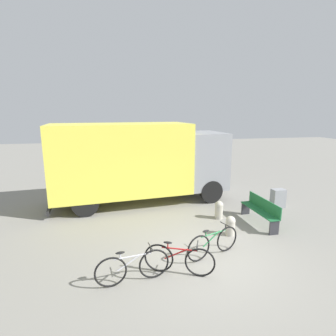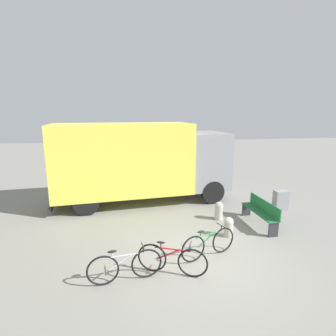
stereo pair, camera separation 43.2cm
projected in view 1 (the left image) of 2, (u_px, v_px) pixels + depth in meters
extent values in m
plane|color=gray|center=(208.00, 258.00, 7.29)|extent=(60.00, 60.00, 0.00)
cube|color=#EAE04C|center=(122.00, 159.00, 11.24)|extent=(5.96, 2.92, 2.99)
cube|color=gray|center=(202.00, 159.00, 12.36)|extent=(1.97, 2.47, 2.54)
cube|color=black|center=(51.00, 204.00, 10.76)|extent=(0.30, 2.30, 0.16)
cylinder|color=black|center=(193.00, 180.00, 13.61)|extent=(1.04, 0.37, 1.02)
cylinder|color=black|center=(211.00, 192.00, 11.65)|extent=(1.04, 0.37, 1.02)
cylinder|color=black|center=(85.00, 189.00, 12.08)|extent=(1.04, 0.37, 1.02)
cylinder|color=black|center=(85.00, 204.00, 10.12)|extent=(1.04, 0.37, 1.02)
cube|color=#1E6638|center=(259.00, 210.00, 9.43)|extent=(0.45, 1.94, 0.03)
cube|color=#1E6638|center=(264.00, 205.00, 9.43)|extent=(0.09, 1.93, 0.44)
cube|color=#2D2D33|center=(274.00, 228.00, 8.62)|extent=(0.34, 0.06, 0.49)
cube|color=#2D2D33|center=(246.00, 208.00, 10.36)|extent=(0.34, 0.06, 0.49)
torus|color=black|center=(111.00, 272.00, 6.01)|extent=(0.75, 0.14, 0.76)
torus|color=black|center=(154.00, 264.00, 6.35)|extent=(0.75, 0.14, 0.76)
cylinder|color=silver|center=(133.00, 256.00, 6.11)|extent=(0.88, 0.15, 0.04)
cylinder|color=silver|center=(130.00, 262.00, 6.12)|extent=(0.59, 0.11, 0.35)
cylinder|color=silver|center=(120.00, 256.00, 6.01)|extent=(0.03, 0.03, 0.12)
ellipsoid|color=black|center=(120.00, 253.00, 5.99)|extent=(0.23, 0.12, 0.05)
cylinder|color=black|center=(151.00, 250.00, 6.24)|extent=(0.03, 0.03, 0.16)
cylinder|color=black|center=(151.00, 247.00, 6.22)|extent=(0.08, 0.44, 0.02)
torus|color=black|center=(159.00, 258.00, 6.60)|extent=(0.71, 0.34, 0.76)
torus|color=black|center=(200.00, 262.00, 6.40)|extent=(0.71, 0.34, 0.76)
cylinder|color=red|center=(179.00, 249.00, 6.44)|extent=(0.82, 0.38, 0.04)
cylinder|color=red|center=(176.00, 254.00, 6.48)|extent=(0.55, 0.26, 0.35)
cylinder|color=red|center=(168.00, 246.00, 6.48)|extent=(0.03, 0.03, 0.12)
ellipsoid|color=black|center=(168.00, 243.00, 6.46)|extent=(0.24, 0.17, 0.05)
cylinder|color=black|center=(197.00, 248.00, 6.34)|extent=(0.03, 0.03, 0.16)
cylinder|color=black|center=(197.00, 245.00, 6.32)|extent=(0.20, 0.41, 0.02)
torus|color=black|center=(199.00, 248.00, 7.06)|extent=(0.73, 0.30, 0.76)
torus|color=black|center=(227.00, 239.00, 7.59)|extent=(0.73, 0.30, 0.76)
cylinder|color=#26723F|center=(214.00, 233.00, 7.26)|extent=(0.84, 0.33, 0.04)
cylinder|color=#26723F|center=(211.00, 239.00, 7.25)|extent=(0.57, 0.23, 0.35)
cylinder|color=#26723F|center=(206.00, 234.00, 7.10)|extent=(0.03, 0.03, 0.12)
ellipsoid|color=black|center=(206.00, 231.00, 7.08)|extent=(0.24, 0.16, 0.05)
cylinder|color=black|center=(226.00, 227.00, 7.47)|extent=(0.03, 0.03, 0.16)
cylinder|color=black|center=(226.00, 225.00, 7.45)|extent=(0.17, 0.42, 0.02)
cylinder|color=#B2AD9E|center=(230.00, 228.00, 8.61)|extent=(0.30, 0.30, 0.49)
sphere|color=#B2AD9E|center=(231.00, 221.00, 8.56)|extent=(0.32, 0.32, 0.32)
cylinder|color=#B2AD9E|center=(219.00, 212.00, 9.94)|extent=(0.30, 0.30, 0.53)
sphere|color=#B2AD9E|center=(219.00, 205.00, 9.89)|extent=(0.31, 0.31, 0.31)
cube|color=gray|center=(278.00, 198.00, 11.08)|extent=(0.55, 0.36, 0.79)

